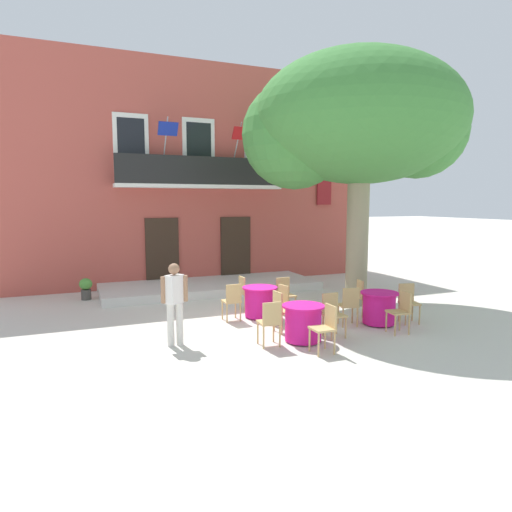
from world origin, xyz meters
name	(u,v)px	position (x,y,z in m)	size (l,w,h in m)	color
ground_plane	(250,318)	(0.00, 0.00, 0.00)	(120.00, 120.00, 0.00)	beige
building_facade	(185,178)	(0.13, 6.99, 3.75)	(13.00, 5.09, 7.50)	#B24C42
entrance_step_platform	(211,286)	(0.13, 3.73, 0.12)	(6.82, 2.54, 0.25)	silver
plane_tree	(357,124)	(3.20, 0.34, 4.89)	(5.87, 5.15, 6.74)	gray
cafe_table_near_tree	(379,308)	(2.59, -1.62, 0.39)	(0.86, 0.86, 0.76)	#DB1984
cafe_chair_near_tree_0	(349,304)	(1.85, -1.50, 0.53)	(0.49, 0.49, 0.91)	tan
cafe_chair_near_tree_1	(401,309)	(2.59, -2.38, 0.53)	(0.44, 0.44, 0.91)	tan
cafe_chair_near_tree_2	(408,300)	(3.34, -1.73, 0.53)	(0.49, 0.49, 0.91)	tan
cafe_chair_near_tree_3	(364,295)	(2.71, -0.88, 0.53)	(0.49, 0.49, 0.91)	tan
cafe_table_middle	(260,302)	(0.28, 0.01, 0.39)	(0.86, 0.86, 0.76)	#DB1984
cafe_chair_middle_0	(285,293)	(1.02, 0.14, 0.53)	(0.43, 0.43, 0.91)	tan
cafe_chair_middle_1	(246,291)	(0.20, 0.76, 0.53)	(0.41, 0.41, 0.91)	tan
cafe_chair_middle_2	(232,299)	(-0.47, -0.07, 0.53)	(0.40, 0.40, 0.91)	tan
cafe_chair_middle_3	(280,302)	(0.48, -0.71, 0.53)	(0.46, 0.46, 0.91)	tan
cafe_table_front	(303,323)	(0.35, -2.09, 0.39)	(0.86, 0.86, 0.76)	#DB1984
cafe_chair_front_0	(270,320)	(-0.41, -2.13, 0.53)	(0.42, 0.42, 0.91)	tan
cafe_chair_front_1	(326,325)	(0.42, -2.84, 0.53)	(0.40, 0.40, 0.91)	tan
cafe_chair_front_2	(333,312)	(1.09, -2.00, 0.53)	(0.41, 0.41, 0.91)	tan
cafe_chair_front_3	(282,309)	(0.22, -1.35, 0.53)	(0.43, 0.43, 0.91)	tan
ground_planter_left	(86,288)	(-3.63, 3.78, 0.35)	(0.37, 0.37, 0.63)	#47423D
pedestrian_near_entrance	(175,299)	(-2.11, -1.35, 0.93)	(0.53, 0.37, 1.65)	silver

